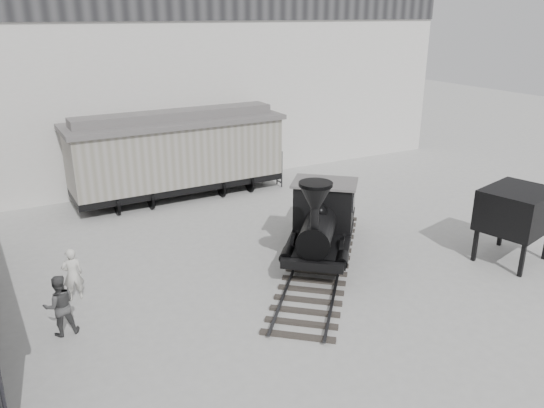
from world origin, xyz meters
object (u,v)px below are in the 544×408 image
visitor_a (72,274)px  locomotive (322,224)px  boxcar (177,152)px  visitor_b (60,305)px  coal_hopper (516,215)px

visitor_a → locomotive: bearing=171.7°
boxcar → locomotive: bearing=-76.2°
boxcar → visitor_b: (-6.71, -9.69, -1.29)m
visitor_b → coal_hopper: 15.03m
visitor_a → visitor_b: 1.92m
locomotive → coal_hopper: (5.73, -3.48, 0.47)m
boxcar → coal_hopper: bearing=-57.8°
boxcar → coal_hopper: boxcar is taller
visitor_b → locomotive: bearing=-174.8°
boxcar → coal_hopper: size_ratio=3.56×
visitor_a → coal_hopper: size_ratio=0.60×
boxcar → visitor_a: size_ratio=5.98×
boxcar → visitor_b: bearing=-125.5°
visitor_b → visitor_a: bearing=-108.5°
locomotive → visitor_b: 9.08m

